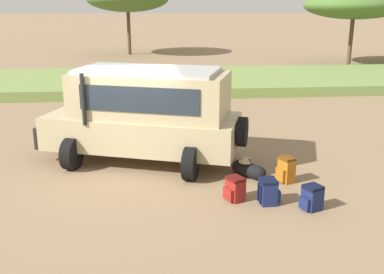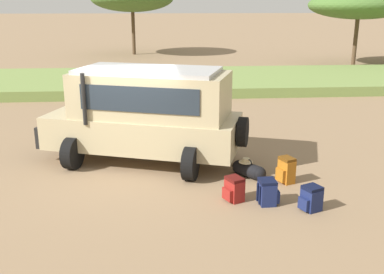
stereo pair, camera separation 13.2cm
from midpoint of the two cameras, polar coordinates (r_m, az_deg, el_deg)
The scene contains 9 objects.
ground_plane at distance 11.34m, azimuth -7.81°, elevation -4.11°, with size 320.00×320.00×0.00m, color #8C7051.
grass_bank at distance 22.65m, azimuth -6.28°, elevation 7.05°, with size 120.00×7.00×0.44m.
safari_vehicle at distance 11.50m, azimuth -5.50°, elevation 3.03°, with size 5.45×3.65×2.44m.
backpack_beside_front_wheel at distance 9.45m, azimuth 9.97°, elevation -6.90°, with size 0.44×0.41×0.53m.
backpack_cluster_center at distance 9.51m, azimuth 5.75°, elevation -6.61°, with size 0.47×0.47×0.51m.
backpack_near_rear_wheel at distance 10.60m, azimuth 12.20°, elevation -4.16°, with size 0.43×0.44×0.61m.
backpack_outermost at distance 9.38m, azimuth 15.27°, elevation -7.53°, with size 0.49×0.44×0.51m.
duffel_bag_low_black_case at distance 10.81m, azimuth 7.57°, elevation -4.16°, with size 0.72×0.82×0.45m.
acacia_tree_left_mid at distance 31.49m, azimuth 20.56°, elevation 15.41°, with size 6.37×6.21×4.71m.
Camera 2 is at (0.77, -10.58, 4.01)m, focal length 42.00 mm.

